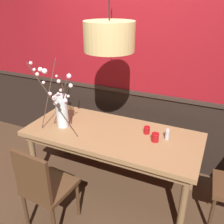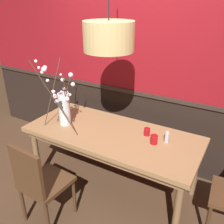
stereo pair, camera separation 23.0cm
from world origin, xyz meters
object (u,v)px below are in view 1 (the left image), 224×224
Objects in this scene: chair_near_side_left at (44,186)px; chair_far_side_left at (117,115)px; chair_far_side_right at (158,125)px; condiment_bottle at (167,134)px; dining_table at (112,139)px; candle_holder_nearer_center at (155,137)px; vase_with_blossoms at (61,108)px; candle_holder_nearer_edge at (147,130)px; pendant_lamp at (110,37)px.

chair_near_side_left is 1.70m from chair_far_side_left.
condiment_bottle is at bearing -68.89° from chair_far_side_right.
chair_far_side_left reaches higher than dining_table.
chair_far_side_left reaches higher than candle_holder_nearer_center.
chair_far_side_right is 7.17× the size of condiment_bottle.
chair_near_side_left is 1.02× the size of chair_far_side_left.
vase_with_blossoms is at bearing -106.22° from chair_far_side_left.
chair_near_side_left is 1.23m from candle_holder_nearer_edge.
condiment_bottle is at bearing 16.75° from pendant_lamp.
condiment_bottle is (0.92, -0.74, 0.28)m from chair_far_side_left.
chair_far_side_left is 0.83× the size of pendant_lamp.
dining_table is 23.38× the size of candle_holder_nearer_edge.
candle_holder_nearer_edge is at bearing 54.91° from chair_near_side_left.
chair_far_side_right reaches higher than candle_holder_nearer_center.
candle_holder_nearer_edge is (0.96, 0.25, -0.19)m from vase_with_blossoms.
chair_near_side_left is (-0.33, -0.84, -0.14)m from dining_table.
chair_far_side_left is 1.03m from candle_holder_nearer_edge.
dining_table is 2.10× the size of chair_near_side_left.
chair_near_side_left is 1.54m from pendant_lamp.
vase_with_blossoms is at bearing -135.11° from chair_far_side_right.
condiment_bottle is (0.93, 0.96, 0.28)m from chair_near_side_left.
chair_far_side_right is at bearing 111.11° from condiment_bottle.
chair_far_side_left reaches higher than chair_far_side_right.
candle_holder_nearer_center is at bearing 6.43° from vase_with_blossoms.
chair_near_side_left is at bearing -69.44° from vase_with_blossoms.
pendant_lamp reaches higher than condiment_bottle.
pendant_lamp is at bearing 3.91° from vase_with_blossoms.
vase_with_blossoms is (-0.60, -0.10, 0.32)m from dining_table.
chair_far_side_left is at bearing 110.46° from dining_table.
vase_with_blossoms is 8.50× the size of candle_holder_nearer_center.
chair_near_side_left reaches higher than candle_holder_nearer_center.
pendant_lamp is at bearing -110.15° from chair_far_side_right.
condiment_bottle is (0.27, -0.70, 0.29)m from chair_far_side_right.
pendant_lamp is at bearing -70.66° from chair_far_side_left.
vase_with_blossoms is 1.03m from pendant_lamp.
dining_table is 2.13× the size of chair_far_side_left.
chair_far_side_left is 1.22m from condiment_bottle.
candle_holder_nearer_edge is 0.68× the size of condiment_bottle.
chair_far_side_right is 10.51× the size of candle_holder_nearer_edge.
dining_table is 0.90m from chair_far_side_right.
chair_near_side_left is 1.06× the size of chair_far_side_right.
chair_far_side_left is 10.96× the size of candle_holder_nearer_edge.
chair_far_side_right is 0.73m from candle_holder_nearer_edge.
chair_far_side_right is at bearing -3.41° from chair_far_side_left.
condiment_bottle is (1.20, 0.22, -0.17)m from vase_with_blossoms.
candle_holder_nearer_edge is (0.36, 0.15, 0.13)m from dining_table.
condiment_bottle is at bearing -38.92° from chair_far_side_left.
pendant_lamp reaches higher than candle_holder_nearer_center.
vase_with_blossoms reaches higher than dining_table.
chair_near_side_left is 7.61× the size of condiment_bottle.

